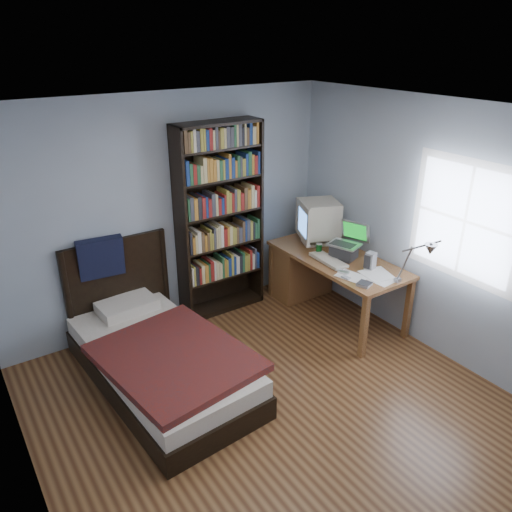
% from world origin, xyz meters
% --- Properties ---
extents(room, '(4.20, 4.24, 2.50)m').
position_xyz_m(room, '(0.03, -0.00, 1.25)').
color(room, '#4A2916').
rests_on(room, ground).
extents(desk, '(0.75, 1.66, 0.73)m').
position_xyz_m(desk, '(1.50, 1.53, 0.42)').
color(desk, brown).
rests_on(desk, floor).
extents(crt_monitor, '(0.60, 0.55, 0.52)m').
position_xyz_m(crt_monitor, '(1.57, 1.51, 1.03)').
color(crt_monitor, '#C0B79F').
rests_on(crt_monitor, desk).
extents(laptop, '(0.42, 0.39, 0.40)m').
position_xyz_m(laptop, '(1.57, 1.02, 0.84)').
color(laptop, '#2D2D30').
rests_on(laptop, desk).
extents(desk_lamp, '(0.23, 0.50, 0.60)m').
position_xyz_m(desk_lamp, '(1.48, -0.07, 1.21)').
color(desk_lamp, '#99999E').
rests_on(desk_lamp, desk).
extents(keyboard, '(0.21, 0.48, 0.05)m').
position_xyz_m(keyboard, '(1.35, 1.04, 0.75)').
color(keyboard, '#BAB19B').
rests_on(keyboard, desk).
extents(speaker, '(0.11, 0.11, 0.19)m').
position_xyz_m(speaker, '(1.59, 0.65, 0.82)').
color(speaker, '#949497').
rests_on(speaker, desk).
extents(soda_can, '(0.07, 0.07, 0.12)m').
position_xyz_m(soda_can, '(1.40, 1.25, 0.79)').
color(soda_can, '#083B19').
rests_on(soda_can, desk).
extents(mouse, '(0.06, 0.11, 0.04)m').
position_xyz_m(mouse, '(1.50, 1.39, 0.75)').
color(mouse, silver).
rests_on(mouse, desk).
extents(phone_silver, '(0.10, 0.12, 0.02)m').
position_xyz_m(phone_silver, '(1.28, 0.73, 0.74)').
color(phone_silver, silver).
rests_on(phone_silver, desk).
extents(phone_grey, '(0.06, 0.10, 0.02)m').
position_xyz_m(phone_grey, '(1.22, 0.63, 0.74)').
color(phone_grey, '#949497').
rests_on(phone_grey, desk).
extents(external_drive, '(0.16, 0.16, 0.03)m').
position_xyz_m(external_drive, '(1.27, 0.41, 0.74)').
color(external_drive, '#949497').
rests_on(external_drive, desk).
extents(bookshelf, '(0.98, 0.30, 2.18)m').
position_xyz_m(bookshelf, '(0.52, 1.94, 1.10)').
color(bookshelf, black).
rests_on(bookshelf, floor).
extents(bed, '(1.29, 2.17, 1.16)m').
position_xyz_m(bed, '(-0.66, 1.13, 0.25)').
color(bed, black).
rests_on(bed, floor).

